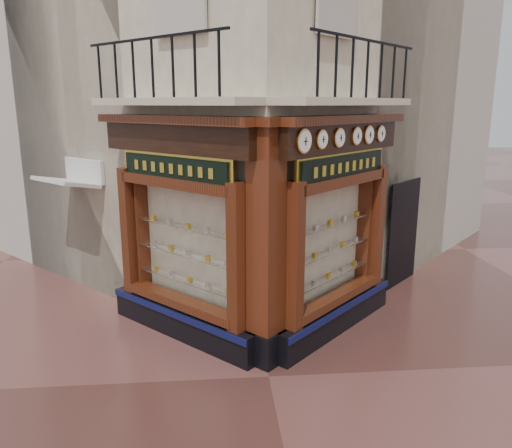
{
  "coord_description": "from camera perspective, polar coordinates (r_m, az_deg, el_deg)",
  "views": [
    {
      "loc": [
        -0.81,
        -6.99,
        4.16
      ],
      "look_at": [
        -0.03,
        2.0,
        1.98
      ],
      "focal_mm": 35.0,
      "sensor_mm": 36.0,
      "label": 1
    }
  ],
  "objects": [
    {
      "name": "signboard_left",
      "position": [
        8.59,
        -9.33,
        6.29
      ],
      "size": [
        1.98,
        1.98,
        0.53
      ],
      "rotation": [
        0.0,
        0.0,
        2.36
      ],
      "color": "gold",
      "rests_on": "ground"
    },
    {
      "name": "ground",
      "position": [
        8.18,
        1.47,
        -17.04
      ],
      "size": [
        80.0,
        80.0,
        0.0
      ],
      "primitive_type": "plane",
      "color": "#462520",
      "rests_on": "ground"
    },
    {
      "name": "corner_pilaster",
      "position": [
        7.85,
        1.15,
        -2.82
      ],
      "size": [
        0.85,
        0.85,
        3.98
      ],
      "rotation": [
        0.0,
        0.0,
        0.79
      ],
      "color": "black",
      "rests_on": "ground"
    },
    {
      "name": "main_building",
      "position": [
        13.3,
        -1.53,
        21.51
      ],
      "size": [
        11.31,
        11.31,
        12.0
      ],
      "primitive_type": "cube",
      "rotation": [
        0.0,
        0.0,
        0.79
      ],
      "color": "beige",
      "rests_on": "ground"
    },
    {
      "name": "shopfront_right",
      "position": [
        9.11,
        9.27,
        -0.5
      ],
      "size": [
        2.86,
        2.86,
        3.98
      ],
      "rotation": [
        0.0,
        0.0,
        0.79
      ],
      "color": "black",
      "rests_on": "ground"
    },
    {
      "name": "clock_b",
      "position": [
        7.99,
        7.52,
        9.56
      ],
      "size": [
        0.25,
        0.25,
        0.31
      ],
      "rotation": [
        0.0,
        0.0,
        0.79
      ],
      "color": "gold",
      "rests_on": "ground"
    },
    {
      "name": "neighbour_right",
      "position": [
        16.02,
        7.26,
        18.26
      ],
      "size": [
        11.31,
        11.31,
        11.0
      ],
      "primitive_type": "cube",
      "rotation": [
        0.0,
        0.0,
        0.79
      ],
      "color": "#BAB2A2",
      "rests_on": "ground"
    },
    {
      "name": "signboard_right",
      "position": [
        8.86,
        9.98,
        6.48
      ],
      "size": [
        2.05,
        2.05,
        0.55
      ],
      "rotation": [
        0.0,
        0.0,
        0.79
      ],
      "color": "gold",
      "rests_on": "ground"
    },
    {
      "name": "clock_f",
      "position": [
        9.75,
        14.05,
        9.99
      ],
      "size": [
        0.25,
        0.25,
        0.31
      ],
      "rotation": [
        0.0,
        0.0,
        0.79
      ],
      "color": "gold",
      "rests_on": "ground"
    },
    {
      "name": "awning",
      "position": [
        11.87,
        -19.87,
        -7.81
      ],
      "size": [
        1.57,
        1.57,
        0.25
      ],
      "primitive_type": null,
      "rotation": [
        0.2,
        0.0,
        2.36
      ],
      "color": "silver",
      "rests_on": "ground"
    },
    {
      "name": "clock_a",
      "position": [
        7.59,
        5.49,
        9.41
      ],
      "size": [
        0.3,
        0.3,
        0.37
      ],
      "rotation": [
        0.0,
        0.0,
        0.79
      ],
      "color": "gold",
      "rests_on": "ground"
    },
    {
      "name": "clock_e",
      "position": [
        9.34,
        12.76,
        9.91
      ],
      "size": [
        0.27,
        0.27,
        0.33
      ],
      "rotation": [
        0.0,
        0.0,
        0.79
      ],
      "color": "gold",
      "rests_on": "ground"
    },
    {
      "name": "shopfront_left",
      "position": [
        8.85,
        -8.68,
        -0.88
      ],
      "size": [
        2.86,
        2.86,
        3.98
      ],
      "rotation": [
        0.0,
        0.0,
        2.36
      ],
      "color": "black",
      "rests_on": "ground"
    },
    {
      "name": "clock_d",
      "position": [
        8.94,
        11.41,
        9.83
      ],
      "size": [
        0.26,
        0.26,
        0.31
      ],
      "rotation": [
        0.0,
        0.0,
        0.79
      ],
      "color": "gold",
      "rests_on": "ground"
    },
    {
      "name": "clock_c",
      "position": [
        8.44,
        9.49,
        9.7
      ],
      "size": [
        0.26,
        0.26,
        0.32
      ],
      "rotation": [
        0.0,
        0.0,
        0.79
      ],
      "color": "gold",
      "rests_on": "ground"
    },
    {
      "name": "neighbour_left",
      "position": [
        15.77,
        -11.59,
        18.18
      ],
      "size": [
        11.31,
        11.31,
        11.0
      ],
      "primitive_type": "cube",
      "rotation": [
        0.0,
        0.0,
        0.79
      ],
      "color": "#BAB2A2",
      "rests_on": "ground"
    },
    {
      "name": "balcony",
      "position": [
        8.51,
        0.5,
        13.94
      ],
      "size": [
        5.94,
        2.97,
        1.03
      ],
      "color": "beige",
      "rests_on": "ground"
    }
  ]
}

